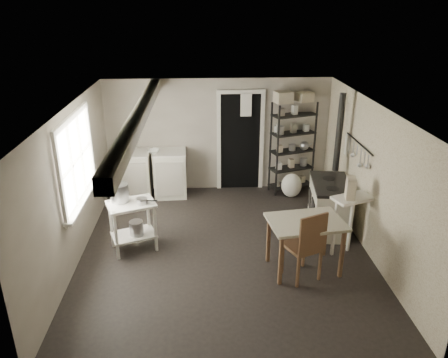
{
  "coord_description": "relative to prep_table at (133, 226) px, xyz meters",
  "views": [
    {
      "loc": [
        -0.34,
        -6.01,
        3.71
      ],
      "look_at": [
        0.0,
        0.3,
        1.1
      ],
      "focal_mm": 35.0,
      "sensor_mm": 36.0,
      "label": 1
    }
  ],
  "objects": [
    {
      "name": "stove",
      "position": [
        3.27,
        0.49,
        0.04
      ],
      "size": [
        0.75,
        1.17,
        0.86
      ],
      "primitive_type": null,
      "rotation": [
        0.0,
        0.0,
        -0.13
      ],
      "color": "beige",
      "rests_on": "ground"
    },
    {
      "name": "saucepan",
      "position": [
        0.17,
        -0.02,
        0.45
      ],
      "size": [
        0.19,
        0.19,
        0.09
      ],
      "primitive_type": "cylinder",
      "rotation": [
        0.0,
        0.0,
        0.14
      ],
      "color": "#ACACAE",
      "rests_on": "prep_table"
    },
    {
      "name": "ceiling",
      "position": [
        1.44,
        -0.12,
        1.9
      ],
      "size": [
        5.0,
        5.0,
        0.0
      ],
      "primitive_type": "plane",
      "rotation": [
        3.14,
        0.0,
        0.0
      ],
      "color": "beige",
      "rests_on": "wall_back"
    },
    {
      "name": "shelf_rack",
      "position": [
        2.94,
        2.19,
        0.55
      ],
      "size": [
        0.94,
        0.61,
        1.86
      ],
      "primitive_type": null,
      "rotation": [
        0.0,
        0.0,
        0.33
      ],
      "color": "black",
      "rests_on": "ground"
    },
    {
      "name": "wall_back",
      "position": [
        1.44,
        2.38,
        0.75
      ],
      "size": [
        4.5,
        0.02,
        2.3
      ],
      "primitive_type": "cube",
      "color": "#AAA091",
      "rests_on": "ground"
    },
    {
      "name": "bucket",
      "position": [
        0.06,
        -0.03,
        -0.02
      ],
      "size": [
        0.25,
        0.25,
        0.24
      ],
      "primitive_type": "cylinder",
      "rotation": [
        0.0,
        0.0,
        0.16
      ],
      "color": "#ACACAE",
      "rests_on": "prep_table"
    },
    {
      "name": "base_cabinets",
      "position": [
        0.11,
        2.06,
        0.06
      ],
      "size": [
        1.44,
        0.66,
        0.94
      ],
      "primitive_type": null,
      "rotation": [
        0.0,
        0.0,
        0.03
      ],
      "color": "beige",
      "rests_on": "ground"
    },
    {
      "name": "stovepipe",
      "position": [
        3.46,
        0.95,
        1.19
      ],
      "size": [
        0.13,
        0.13,
        1.34
      ],
      "primitive_type": null,
      "rotation": [
        0.0,
        0.0,
        0.32
      ],
      "color": "black",
      "rests_on": "stove"
    },
    {
      "name": "ceiling_beam",
      "position": [
        0.24,
        -0.12,
        1.8
      ],
      "size": [
        0.18,
        5.0,
        0.18
      ],
      "primitive_type": null,
      "color": "white",
      "rests_on": "ceiling"
    },
    {
      "name": "mixing_bowl",
      "position": [
        0.16,
        2.0,
        0.56
      ],
      "size": [
        0.31,
        0.31,
        0.08
      ],
      "primitive_type": "imported",
      "rotation": [
        0.0,
        0.0,
        0.01
      ],
      "color": "white",
      "rests_on": "base_cabinets"
    },
    {
      "name": "wall_right",
      "position": [
        3.69,
        -0.12,
        0.75
      ],
      "size": [
        0.02,
        5.0,
        2.3
      ],
      "primitive_type": "cube",
      "color": "#AAA091",
      "rests_on": "ground"
    },
    {
      "name": "oats_box",
      "position": [
        3.31,
        -0.29,
        0.61
      ],
      "size": [
        0.17,
        0.24,
        0.33
      ],
      "primitive_type": "cube",
      "rotation": [
        0.0,
        0.0,
        -0.2
      ],
      "color": "beige",
      "rests_on": "side_ledge"
    },
    {
      "name": "side_ledge",
      "position": [
        3.37,
        -0.25,
        0.03
      ],
      "size": [
        0.69,
        0.53,
        0.94
      ],
      "primitive_type": null,
      "rotation": [
        0.0,
        0.0,
        0.37
      ],
      "color": "white",
      "rests_on": "ground"
    },
    {
      "name": "wallpaper_panel",
      "position": [
        3.68,
        -0.12,
        0.75
      ],
      "size": [
        0.01,
        5.0,
        2.3
      ],
      "primitive_type": null,
      "color": "beige",
      "rests_on": "wall_right"
    },
    {
      "name": "stockpot",
      "position": [
        -0.18,
        0.08,
        0.54
      ],
      "size": [
        0.3,
        0.3,
        0.31
      ],
      "primitive_type": "cylinder",
      "rotation": [
        0.0,
        0.0,
        -0.05
      ],
      "color": "#ACACAE",
      "rests_on": "prep_table"
    },
    {
      "name": "prep_table",
      "position": [
        0.0,
        0.0,
        0.0
      ],
      "size": [
        0.84,
        0.72,
        0.81
      ],
      "primitive_type": null,
      "rotation": [
        0.0,
        0.0,
        0.37
      ],
      "color": "white",
      "rests_on": "ground"
    },
    {
      "name": "storage_box_a",
      "position": [
        2.69,
        2.14,
        1.61
      ],
      "size": [
        0.38,
        0.35,
        0.22
      ],
      "primitive_type": "cube",
      "rotation": [
        0.0,
        0.0,
        0.26
      ],
      "color": "beige",
      "rests_on": "shelf_rack"
    },
    {
      "name": "shelf_jar",
      "position": [
        2.61,
        2.24,
        0.97
      ],
      "size": [
        0.11,
        0.11,
        0.19
      ],
      "primitive_type": "imported",
      "rotation": [
        0.0,
        0.0,
        -0.27
      ],
      "color": "white",
      "rests_on": "shelf_rack"
    },
    {
      "name": "storage_box_b",
      "position": [
        3.12,
        2.24,
        1.59
      ],
      "size": [
        0.37,
        0.36,
        0.19
      ],
      "primitive_type": "cube",
      "rotation": [
        0.0,
        0.0,
        0.39
      ],
      "color": "beige",
      "rests_on": "shelf_rack"
    },
    {
      "name": "flour_sack",
      "position": [
        2.89,
        1.83,
        -0.16
      ],
      "size": [
        0.49,
        0.44,
        0.49
      ],
      "primitive_type": "ellipsoid",
      "rotation": [
        0.0,
        0.0,
        0.26
      ],
      "color": "white",
      "rests_on": "ground"
    },
    {
      "name": "wall_front",
      "position": [
        1.44,
        -2.62,
        0.75
      ],
      "size": [
        4.5,
        0.02,
        2.3
      ],
      "primitive_type": "cube",
      "color": "#AAA091",
      "rests_on": "ground"
    },
    {
      "name": "work_table",
      "position": [
        2.57,
        -0.7,
        -0.02
      ],
      "size": [
        1.14,
        0.88,
        0.8
      ],
      "primitive_type": null,
      "rotation": [
        0.0,
        0.0,
        0.14
      ],
      "color": "#BCB7A0",
      "rests_on": "ground"
    },
    {
      "name": "utensil_rail",
      "position": [
        3.63,
        0.48,
        1.15
      ],
      "size": [
        0.06,
        1.2,
        0.44
      ],
      "primitive_type": null,
      "color": "#ACACAE",
      "rests_on": "wall_right"
    },
    {
      "name": "doorway",
      "position": [
        1.89,
        2.35,
        0.6
      ],
      "size": [
        0.96,
        0.1,
        2.08
      ],
      "primitive_type": null,
      "color": "white",
      "rests_on": "ground"
    },
    {
      "name": "counter_cup",
      "position": [
        -0.3,
        1.93,
        0.57
      ],
      "size": [
        0.12,
        0.12,
        0.09
      ],
      "primitive_type": "imported",
      "rotation": [
        0.0,
        0.0,
        0.05
      ],
      "color": "white",
      "rests_on": "base_cabinets"
    },
    {
      "name": "wall_left",
      "position": [
        -0.81,
        -0.12,
        0.75
      ],
      "size": [
        0.02,
        5.0,
        2.3
      ],
      "primitive_type": "cube",
      "color": "#AAA091",
      "rests_on": "ground"
    },
    {
      "name": "chair",
      "position": [
        2.49,
        -0.9,
        0.08
      ],
      "size": [
        0.6,
        0.61,
        1.08
      ],
      "primitive_type": null,
      "rotation": [
        0.0,
        0.0,
        0.42
      ],
      "color": "brown",
      "rests_on": "ground"
    },
    {
      "name": "floor",
      "position": [
        1.44,
        -0.12,
        -0.4
      ],
      "size": [
        5.0,
        5.0,
        0.0
      ],
      "primitive_type": "plane",
      "color": "black",
      "rests_on": "ground"
    },
    {
      "name": "table_cup",
      "position": [
        2.75,
        -0.82,
        0.4
      ],
      "size": [
        0.12,
        0.12,
        0.09
      ],
      "primitive_type": "imported",
      "rotation": [
        0.0,
        0.0,
        -0.29
      ],
      "color": "white",
      "rests_on": "work_table"
    },
    {
      "name": "floor_crock",
      "position": [
        2.85,
        -0.09,
        -0.33
      ],
      "size": [
        0.15,
        0.15,
        0.15
      ],
      "primitive_type": "cylinder",
      "rotation": [
        0.0,
        0.0,
        0.28
      ],
      "color": "white",
      "rests_on": "ground"
    },
    {
      "name": "window",
      "position": [
        -0.78,
        0.08,
        1.1
      ],
      "size": [
        0.12,
        1.76,
        1.28
      ],
      "primitive_type": null,
      "color": "white",
      "rests_on": "wall_left"
    }
  ]
}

